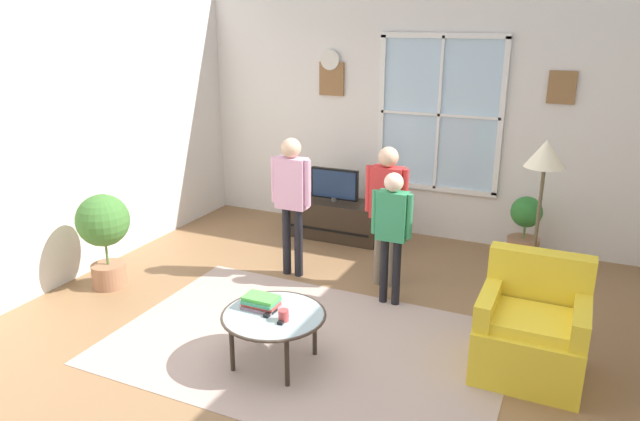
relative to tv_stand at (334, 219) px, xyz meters
name	(u,v)px	position (x,y,z in m)	size (l,w,h in m)	color
ground_plane	(295,357)	(0.79, -2.60, -0.24)	(6.04, 6.85, 0.02)	olive
back_wall	(417,112)	(0.80, 0.58, 1.26)	(5.44, 0.17, 2.97)	silver
side_wall_left	(18,142)	(-1.99, -2.60, 1.26)	(0.12, 6.25, 2.97)	silver
area_rug	(306,344)	(0.79, -2.40, -0.22)	(3.14, 2.09, 0.01)	tan
tv_stand	(334,219)	(0.00, 0.00, 0.00)	(1.17, 0.48, 0.45)	#2D2319
television	(335,184)	(0.00, 0.00, 0.44)	(0.59, 0.08, 0.40)	#4C4C4C
armchair	(531,331)	(2.47, -2.02, 0.10)	(0.76, 0.74, 0.87)	yellow
coffee_table	(274,317)	(0.69, -2.74, 0.17)	(0.80, 0.80, 0.42)	#99B2B7
book_stack	(261,302)	(0.55, -2.69, 0.24)	(0.27, 0.19, 0.10)	gray
cup	(284,315)	(0.80, -2.80, 0.23)	(0.08, 0.08, 0.09)	#BF3F3F
remote_near_books	(270,313)	(0.66, -2.75, 0.20)	(0.04, 0.14, 0.02)	black
remote_near_cup	(283,319)	(0.80, -2.80, 0.20)	(0.04, 0.14, 0.02)	black
person_pink_shirt	(292,191)	(0.05, -1.21, 0.67)	(0.43, 0.20, 1.44)	black
person_green_shirt	(392,224)	(1.17, -1.41, 0.56)	(0.38, 0.17, 1.26)	black
person_red_shirt	(387,201)	(1.00, -1.05, 0.65)	(0.42, 0.19, 1.40)	#726656
potted_plant_by_window	(525,230)	(2.18, 0.13, 0.14)	(0.34, 0.34, 0.74)	#9E6B4C
potted_plant_corner	(104,229)	(-1.48, -2.22, 0.37)	(0.51, 0.51, 0.94)	#9E6B4C
floor_lamp	(544,173)	(2.38, -1.36, 1.15)	(0.32, 0.32, 1.64)	black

